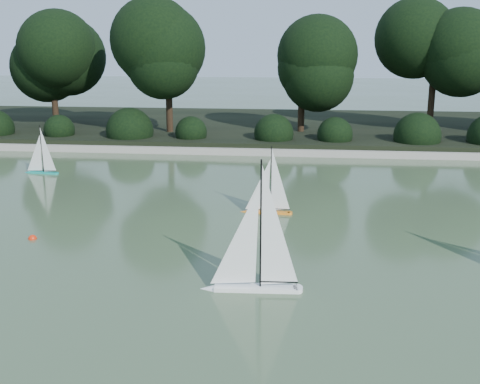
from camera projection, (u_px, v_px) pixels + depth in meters
The scene contains 9 objects.
ground at pixel (215, 289), 7.76m from camera, with size 80.00×80.00×0.00m, color #33462A.
pond_coping at pixel (263, 152), 16.40m from camera, with size 40.00×0.35×0.18m, color gray.
far_bank at pixel (271, 128), 20.23m from camera, with size 40.00×8.00×0.30m, color black.
tree_line at pixel (310, 53), 17.97m from camera, with size 26.31×3.93×4.39m.
shrub_hedge at pixel (265, 133), 17.17m from camera, with size 29.10×1.10×1.10m.
sailboat_white_a at pixel (248, 269), 7.66m from camera, with size 1.34×0.28×1.82m.
sailboat_orange at pixel (265, 202), 11.02m from camera, with size 0.98×0.21×1.33m.
sailboat_teal at pixel (40, 165), 14.20m from camera, with size 0.90×0.24×1.22m.
race_buoy at pixel (33, 239), 9.66m from camera, with size 0.14×0.14×0.14m, color red.
Camera 1 is at (1.08, -7.12, 3.18)m, focal length 45.00 mm.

